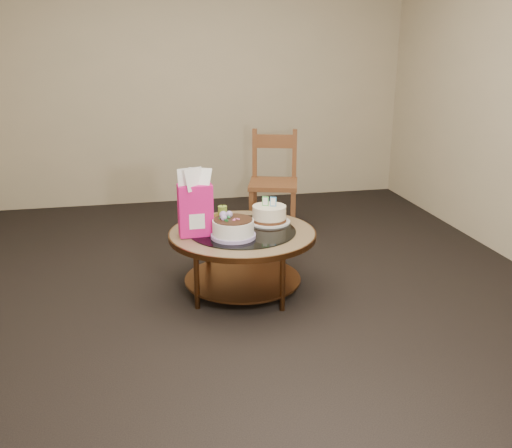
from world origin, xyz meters
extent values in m
plane|color=black|center=(0.00, 0.00, 0.00)|extent=(5.00, 5.00, 0.00)
cube|color=tan|center=(0.00, 2.50, 1.30)|extent=(4.50, 0.02, 2.60)
cube|color=tan|center=(0.00, -2.50, 1.30)|extent=(4.50, 0.02, 2.60)
cylinder|color=#5A3419|center=(0.35, 0.20, 0.21)|extent=(0.04, 0.04, 0.42)
cylinder|color=#5A3419|center=(-0.20, 0.35, 0.21)|extent=(0.04, 0.04, 0.42)
cylinder|color=#5A3419|center=(-0.35, -0.20, 0.21)|extent=(0.04, 0.04, 0.42)
cylinder|color=#5A3419|center=(0.20, -0.35, 0.21)|extent=(0.04, 0.04, 0.42)
cylinder|color=#5A3419|center=(0.00, 0.00, 0.10)|extent=(0.82, 0.82, 0.02)
cylinder|color=#5A3419|center=(0.00, 0.00, 0.43)|extent=(1.02, 1.02, 0.04)
cylinder|color=olive|center=(0.00, 0.00, 0.45)|extent=(1.00, 1.00, 0.01)
cylinder|color=black|center=(0.00, 0.00, 0.45)|extent=(0.74, 0.74, 0.01)
cylinder|color=#9B85BD|center=(-0.09, -0.12, 0.47)|extent=(0.30, 0.30, 0.02)
cylinder|color=silver|center=(-0.09, -0.12, 0.52)|extent=(0.28, 0.28, 0.12)
cylinder|color=black|center=(-0.09, -0.12, 0.58)|extent=(0.26, 0.26, 0.01)
sphere|color=#9B85BD|center=(-0.14, -0.09, 0.61)|extent=(0.06, 0.06, 0.06)
sphere|color=#9B85BD|center=(-0.10, -0.07, 0.60)|extent=(0.05, 0.05, 0.05)
sphere|color=#9B85BD|center=(-0.15, -0.13, 0.60)|extent=(0.04, 0.04, 0.04)
cone|color=#1B672C|center=(-0.11, -0.10, 0.59)|extent=(0.03, 0.04, 0.03)
cone|color=#1B672C|center=(-0.17, -0.10, 0.59)|extent=(0.04, 0.04, 0.03)
cone|color=#1B672C|center=(-0.09, -0.05, 0.59)|extent=(0.04, 0.03, 0.03)
cone|color=#1B672C|center=(-0.13, -0.16, 0.59)|extent=(0.04, 0.04, 0.03)
cylinder|color=silver|center=(0.22, 0.14, 0.46)|extent=(0.30, 0.30, 0.01)
cylinder|color=#482614|center=(0.22, 0.14, 0.48)|extent=(0.25, 0.25, 0.02)
cylinder|color=beige|center=(0.22, 0.14, 0.54)|extent=(0.24, 0.24, 0.09)
cube|color=#4DB555|center=(0.20, 0.15, 0.62)|extent=(0.05, 0.03, 0.07)
cube|color=white|center=(0.20, 0.15, 0.62)|extent=(0.04, 0.02, 0.05)
cube|color=#3C90CE|center=(0.25, 0.13, 0.62)|extent=(0.05, 0.03, 0.07)
cube|color=white|center=(0.25, 0.13, 0.62)|extent=(0.04, 0.02, 0.05)
cube|color=#E21588|center=(-0.32, -0.02, 0.63)|extent=(0.23, 0.13, 0.35)
cube|color=silver|center=(-0.32, -0.02, 0.57)|extent=(0.11, 0.13, 0.10)
cube|color=#CDB154|center=(-0.09, 0.32, 0.46)|extent=(0.13, 0.13, 0.01)
cylinder|color=gold|center=(-0.09, 0.32, 0.47)|extent=(0.13, 0.13, 0.01)
cylinder|color=olive|center=(-0.09, 0.32, 0.51)|extent=(0.07, 0.07, 0.07)
cylinder|color=black|center=(-0.09, 0.32, 0.55)|extent=(0.00, 0.00, 0.01)
cube|color=brown|center=(0.52, 1.22, 0.46)|extent=(0.53, 0.53, 0.04)
cube|color=brown|center=(0.29, 1.10, 0.23)|extent=(0.05, 0.05, 0.46)
cube|color=brown|center=(0.64, 0.99, 0.23)|extent=(0.05, 0.05, 0.46)
cube|color=brown|center=(0.39, 1.45, 0.23)|extent=(0.05, 0.05, 0.46)
cube|color=brown|center=(0.74, 1.35, 0.23)|extent=(0.05, 0.05, 0.46)
cube|color=brown|center=(0.39, 1.45, 0.70)|extent=(0.05, 0.05, 0.47)
cube|color=brown|center=(0.74, 1.35, 0.70)|extent=(0.05, 0.05, 0.47)
cube|color=brown|center=(0.57, 1.40, 0.82)|extent=(0.36, 0.13, 0.12)
camera|label=1|loc=(-0.68, -3.66, 1.72)|focal=40.00mm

